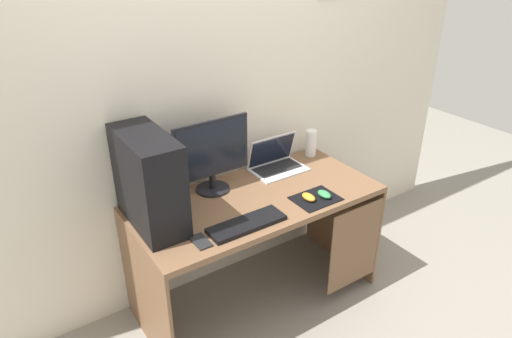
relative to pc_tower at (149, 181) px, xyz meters
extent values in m
plane|color=gray|center=(0.59, -0.08, -0.99)|extent=(8.00, 8.00, 0.00)
cube|color=beige|center=(0.59, 0.30, 0.31)|extent=(4.00, 0.04, 2.60)
cube|color=brown|center=(0.59, -0.08, -0.27)|extent=(1.44, 0.68, 0.03)
cube|color=brown|center=(-0.12, -0.08, -0.64)|extent=(0.02, 0.68, 0.71)
cube|color=brown|center=(1.31, -0.08, -0.64)|extent=(0.02, 0.68, 0.71)
cube|color=brown|center=(1.09, -0.42, -0.60)|extent=(0.40, 0.01, 0.57)
cube|color=black|center=(0.00, 0.00, 0.00)|extent=(0.21, 0.49, 0.50)
cylinder|color=black|center=(0.43, 0.13, -0.24)|extent=(0.20, 0.20, 0.01)
cylinder|color=black|center=(0.43, 0.13, -0.19)|extent=(0.04, 0.04, 0.09)
cube|color=black|center=(0.43, 0.12, 0.02)|extent=(0.47, 0.02, 0.34)
cube|color=black|center=(0.43, 0.11, 0.02)|extent=(0.44, 0.00, 0.31)
cube|color=silver|center=(0.90, 0.11, -0.24)|extent=(0.34, 0.23, 0.01)
cube|color=black|center=(0.90, 0.13, -0.24)|extent=(0.30, 0.15, 0.00)
cube|color=silver|center=(0.90, 0.20, -0.14)|extent=(0.34, 0.06, 0.20)
cube|color=black|center=(0.90, 0.19, -0.14)|extent=(0.32, 0.05, 0.18)
cylinder|color=white|center=(1.21, 0.18, -0.16)|extent=(0.07, 0.07, 0.18)
cube|color=black|center=(0.39, -0.30, -0.24)|extent=(0.42, 0.14, 0.02)
cube|color=black|center=(0.86, -0.29, -0.25)|extent=(0.26, 0.20, 0.00)
ellipsoid|color=orange|center=(0.82, -0.28, -0.23)|extent=(0.06, 0.10, 0.03)
ellipsoid|color=#338C4C|center=(0.91, -0.31, -0.23)|extent=(0.06, 0.10, 0.03)
cube|color=#232326|center=(0.12, -0.30, -0.24)|extent=(0.07, 0.13, 0.01)
camera|label=1|loc=(-0.69, -1.99, 1.10)|focal=32.37mm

